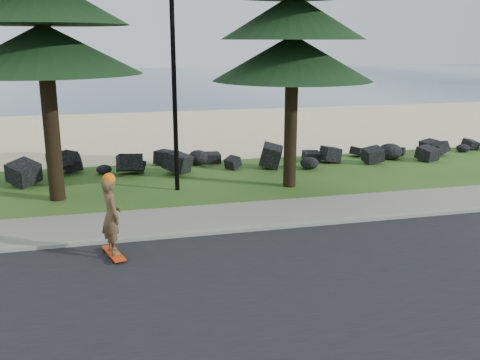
{
  "coord_description": "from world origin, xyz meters",
  "views": [
    {
      "loc": [
        -1.91,
        -12.67,
        4.46
      ],
      "look_at": [
        1.2,
        0.0,
        1.05
      ],
      "focal_mm": 40.0,
      "sensor_mm": 36.0,
      "label": 1
    }
  ],
  "objects": [
    {
      "name": "ground",
      "position": [
        0.0,
        0.0,
        0.0
      ],
      "size": [
        160.0,
        160.0,
        0.0
      ],
      "primitive_type": "plane",
      "color": "#28531A",
      "rests_on": "ground"
    },
    {
      "name": "skateboarder",
      "position": [
        -1.99,
        -1.78,
        0.92
      ],
      "size": [
        0.54,
        1.01,
        1.83
      ],
      "rotation": [
        0.0,
        0.0,
        1.85
      ],
      "color": "red",
      "rests_on": "ground"
    },
    {
      "name": "beach_sand",
      "position": [
        0.0,
        14.5,
        0.01
      ],
      "size": [
        160.0,
        15.0,
        0.01
      ],
      "primitive_type": "cube",
      "color": "beige",
      "rests_on": "ground"
    },
    {
      "name": "sidewalk",
      "position": [
        0.0,
        0.2,
        0.04
      ],
      "size": [
        160.0,
        2.0,
        0.08
      ],
      "primitive_type": "cube",
      "color": "gray",
      "rests_on": "ground"
    },
    {
      "name": "lamp_post",
      "position": [
        0.0,
        3.2,
        4.13
      ],
      "size": [
        0.25,
        0.14,
        8.14
      ],
      "color": "black",
      "rests_on": "ground"
    },
    {
      "name": "seawall_boulders",
      "position": [
        0.0,
        5.6,
        0.0
      ],
      "size": [
        60.0,
        2.4,
        1.1
      ],
      "primitive_type": null,
      "color": "black",
      "rests_on": "ground"
    },
    {
      "name": "kerb",
      "position": [
        0.0,
        -0.9,
        0.05
      ],
      "size": [
        160.0,
        0.2,
        0.1
      ],
      "primitive_type": "cube",
      "color": "gray",
      "rests_on": "ground"
    },
    {
      "name": "ocean",
      "position": [
        0.0,
        51.0,
        0.0
      ],
      "size": [
        160.0,
        58.0,
        0.01
      ],
      "primitive_type": "cube",
      "color": "#3A506E",
      "rests_on": "ground"
    },
    {
      "name": "road",
      "position": [
        0.0,
        -4.5,
        0.01
      ],
      "size": [
        160.0,
        7.0,
        0.02
      ],
      "primitive_type": "cube",
      "color": "black",
      "rests_on": "ground"
    }
  ]
}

